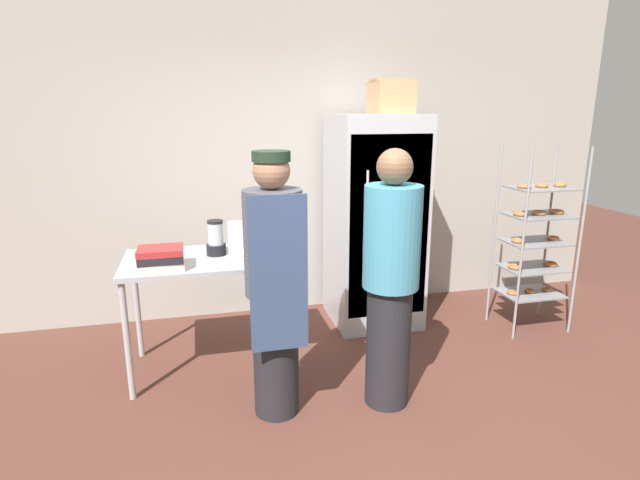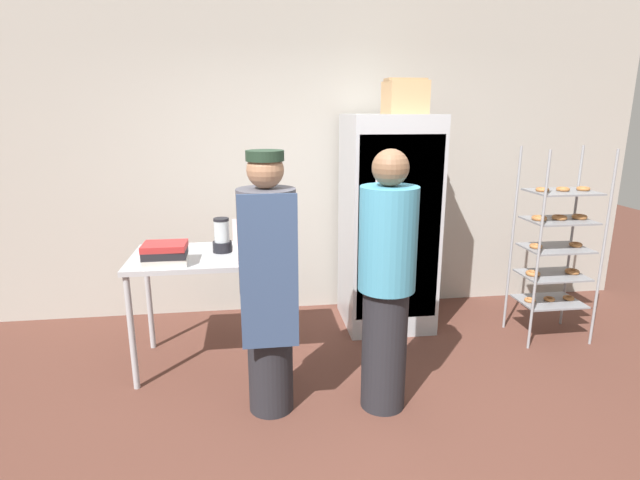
{
  "view_description": "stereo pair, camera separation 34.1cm",
  "coord_description": "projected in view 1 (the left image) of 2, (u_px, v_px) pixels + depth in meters",
  "views": [
    {
      "loc": [
        -0.95,
        -2.48,
        1.92
      ],
      "look_at": [
        -0.16,
        0.72,
        1.06
      ],
      "focal_mm": 28.0,
      "sensor_mm": 36.0,
      "label": 1
    },
    {
      "loc": [
        -0.62,
        -2.55,
        1.92
      ],
      "look_at": [
        -0.16,
        0.72,
        1.06
      ],
      "focal_mm": 28.0,
      "sensor_mm": 36.0,
      "label": 2
    }
  ],
  "objects": [
    {
      "name": "binder_stack",
      "position": [
        161.0,
        258.0,
        3.34
      ],
      "size": [
        0.31,
        0.25,
        0.15
      ],
      "color": "silver",
      "rests_on": "prep_counter"
    },
    {
      "name": "donut_box",
      "position": [
        248.0,
        254.0,
        3.56
      ],
      "size": [
        0.27,
        0.23,
        0.27
      ],
      "color": "silver",
      "rests_on": "prep_counter"
    },
    {
      "name": "prep_counter",
      "position": [
        207.0,
        270.0,
        3.65
      ],
      "size": [
        1.17,
        0.72,
        0.88
      ],
      "color": "#ADAFB5",
      "rests_on": "ground_plane"
    },
    {
      "name": "baking_rack",
      "position": [
        536.0,
        240.0,
        4.38
      ],
      "size": [
        0.58,
        0.44,
        1.63
      ],
      "color": "#93969B",
      "rests_on": "ground_plane"
    },
    {
      "name": "refrigerator",
      "position": [
        374.0,
        222.0,
        4.5
      ],
      "size": [
        0.76,
        0.78,
        1.89
      ],
      "color": "#ADAFB5",
      "rests_on": "ground_plane"
    },
    {
      "name": "person_customer",
      "position": [
        390.0,
        280.0,
        3.18
      ],
      "size": [
        0.36,
        0.36,
        1.7
      ],
      "color": "#232328",
      "rests_on": "ground_plane"
    },
    {
      "name": "cardboard_storage_box",
      "position": [
        391.0,
        97.0,
        4.21
      ],
      "size": [
        0.33,
        0.34,
        0.29
      ],
      "color": "tan",
      "rests_on": "refrigerator"
    },
    {
      "name": "person_baker",
      "position": [
        274.0,
        284.0,
        3.07
      ],
      "size": [
        0.36,
        0.38,
        1.69
      ],
      "color": "#232328",
      "rests_on": "ground_plane"
    },
    {
      "name": "blender_pitcher",
      "position": [
        216.0,
        240.0,
        3.67
      ],
      "size": [
        0.14,
        0.14,
        0.26
      ],
      "color": "black",
      "rests_on": "prep_counter"
    },
    {
      "name": "back_wall",
      "position": [
        299.0,
        153.0,
        4.72
      ],
      "size": [
        6.4,
        0.12,
        3.05
      ],
      "primitive_type": "cube",
      "color": "#ADA89E",
      "rests_on": "ground_plane"
    },
    {
      "name": "ground_plane",
      "position": [
        374.0,
        435.0,
        3.04
      ],
      "size": [
        14.0,
        14.0,
        0.0
      ],
      "primitive_type": "plane",
      "color": "brown"
    }
  ]
}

